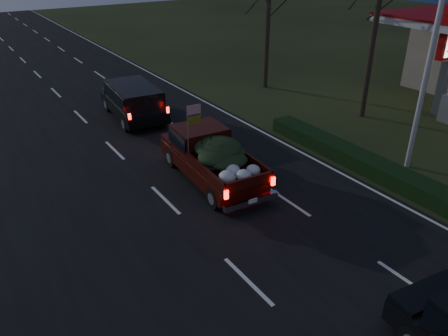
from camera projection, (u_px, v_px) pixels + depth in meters
ground at (248, 281)px, 11.79m from camera, size 120.00×120.00×0.00m
road_asphalt at (248, 281)px, 11.79m from camera, size 14.00×120.00×0.02m
hedge_row at (360, 161)px, 17.68m from camera, size 1.00×10.00×0.60m
light_pole at (436, 28)px, 15.39m from camera, size 0.50×0.90×9.16m
bare_tree_far at (269, 0)px, 25.41m from camera, size 3.60×3.60×7.00m
pickup_truck at (211, 154)px, 16.48m from camera, size 2.36×5.41×2.77m
lead_suv at (133, 98)px, 22.28m from camera, size 2.50×5.18×1.45m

